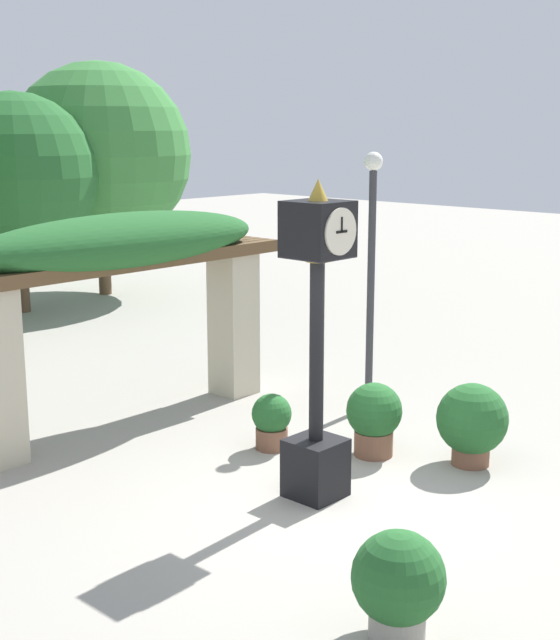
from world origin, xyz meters
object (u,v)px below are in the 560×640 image
object	(u,v)px
pedestal_clock	(317,345)
potted_plant_far_left	(272,420)
potted_plant_near_left	(472,422)
lamp_post	(372,253)
potted_plant_far_right	(374,417)
potted_plant_near_right	(398,582)

from	to	relation	value
pedestal_clock	potted_plant_far_left	distance (m)	1.92
potted_plant_near_left	potted_plant_far_left	distance (m)	2.31
potted_plant_near_left	lamp_post	world-z (taller)	lamp_post
potted_plant_far_left	lamp_post	size ratio (longest dim) A/B	0.20
pedestal_clock	potted_plant_far_right	distance (m)	1.77
potted_plant_near_left	potted_plant_near_right	distance (m)	3.71
pedestal_clock	potted_plant_near_right	size ratio (longest dim) A/B	3.87
potted_plant_far_left	potted_plant_far_right	xyz separation A→B (m)	(0.64, -1.02, 0.12)
potted_plant_near_left	lamp_post	bearing A→B (deg)	67.55
pedestal_clock	lamp_post	distance (m)	3.10
potted_plant_near_right	potted_plant_far_right	distance (m)	3.77
potted_plant_near_left	potted_plant_far_left	bearing A→B (deg)	120.07
potted_plant_far_right	lamp_post	bearing A→B (deg)	39.23
pedestal_clock	potted_plant_near_left	size ratio (longest dim) A/B	3.45
pedestal_clock	potted_plant_near_left	distance (m)	2.27
pedestal_clock	potted_plant_near_left	bearing A→B (deg)	-21.16
potted_plant_near_right	potted_plant_near_left	bearing A→B (deg)	22.71
potted_plant_near_left	lamp_post	size ratio (longest dim) A/B	0.28
potted_plant_near_right	potted_plant_far_left	xyz separation A→B (m)	(2.26, 3.43, -0.09)
potted_plant_near_left	potted_plant_far_left	size ratio (longest dim) A/B	1.41
potted_plant_far_right	lamp_post	size ratio (longest dim) A/B	0.25
potted_plant_far_right	lamp_post	xyz separation A→B (m)	(1.38, 1.13, 1.65)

